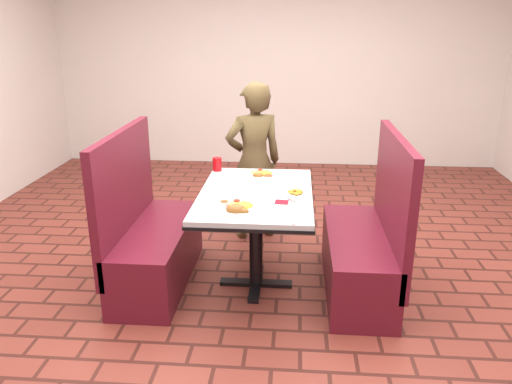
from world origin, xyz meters
TOP-DOWN VIEW (x-y plane):
  - room at (0.00, 0.00)m, footprint 7.00×7.04m
  - dining_table at (0.00, 0.00)m, footprint 0.81×1.21m
  - booth_bench_left at (-0.80, 0.00)m, footprint 0.47×1.20m
  - booth_bench_right at (0.80, 0.00)m, footprint 0.47×1.20m
  - diner_person at (-0.10, 0.94)m, footprint 0.61×0.51m
  - near_dinner_plate at (-0.09, -0.38)m, footprint 0.29×0.29m
  - far_dinner_plate at (0.02, 0.39)m, footprint 0.26×0.26m
  - plantain_plate at (0.28, -0.04)m, footprint 0.19×0.19m
  - maroon_napkin at (0.19, -0.20)m, footprint 0.09×0.09m
  - spoon_utensil at (0.25, -0.16)m, footprint 0.07×0.10m
  - red_tumbler at (-0.36, 0.52)m, footprint 0.07×0.07m
  - paper_napkin at (0.23, -0.47)m, footprint 0.28×0.26m
  - knife_utensil at (-0.04, -0.39)m, footprint 0.05×0.15m
  - fork_utensil at (-0.07, -0.40)m, footprint 0.01×0.14m
  - lettuce_shreds at (0.04, 0.06)m, footprint 0.28×0.32m

SIDE VIEW (x-z plane):
  - booth_bench_left at x=-0.80m, z-range -0.26..0.92m
  - booth_bench_right at x=0.80m, z-range -0.26..0.92m
  - dining_table at x=0.00m, z-range 0.28..1.03m
  - diner_person at x=-0.10m, z-range 0.00..1.43m
  - lettuce_shreds at x=0.04m, z-range 0.75..0.75m
  - maroon_napkin at x=0.19m, z-range 0.75..0.75m
  - spoon_utensil at x=0.25m, z-range 0.75..0.76m
  - paper_napkin at x=0.23m, z-range 0.75..0.76m
  - knife_utensil at x=-0.04m, z-range 0.76..0.76m
  - fork_utensil at x=-0.07m, z-range 0.76..0.76m
  - plantain_plate at x=0.28m, z-range 0.75..0.78m
  - far_dinner_plate at x=0.02m, z-range 0.74..0.81m
  - near_dinner_plate at x=-0.09m, z-range 0.74..0.83m
  - red_tumbler at x=-0.36m, z-range 0.75..0.86m
  - room at x=0.00m, z-range 0.50..3.32m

